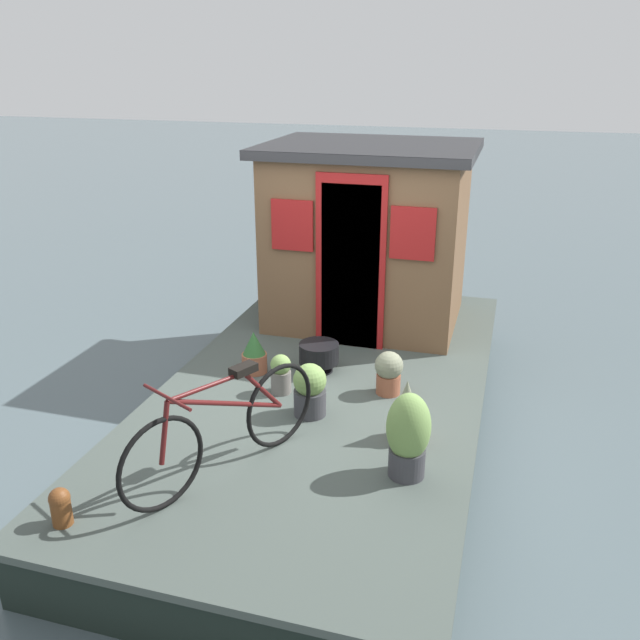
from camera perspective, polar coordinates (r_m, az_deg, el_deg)
name	(u,v)px	position (r m, az deg, el deg)	size (l,w,h in m)	color
ground_plane	(326,430)	(6.58, 0.49, -9.32)	(60.00, 60.00, 0.00)	#4C5B60
houseboat_deck	(326,406)	(6.45, 0.50, -7.33)	(5.64, 2.88, 0.52)	#424C47
houseboat_cabin	(368,234)	(7.54, 4.09, 7.25)	(1.80, 2.24, 1.99)	brown
bicycle	(225,428)	(4.90, -8.04, -9.02)	(1.60, 0.84, 0.81)	black
potted_plant_mint	(389,372)	(6.07, 5.85, -4.39)	(0.26, 0.26, 0.40)	#935138
potted_plant_lavender	(281,374)	(6.07, -3.34, -4.56)	(0.19, 0.19, 0.37)	slate
potted_plant_ivy	(310,390)	(5.68, -0.87, -5.93)	(0.28, 0.28, 0.46)	#38383D
potted_plant_sage	(406,411)	(5.37, 7.31, -7.70)	(0.22, 0.22, 0.51)	#C6754C
potted_plant_rosemary	(408,435)	(4.89, 7.48, -9.64)	(0.32, 0.32, 0.66)	#38383D
potted_plant_succulent	(254,353)	(6.47, -5.60, -2.81)	(0.24, 0.24, 0.42)	#935138
charcoal_grill	(319,354)	(6.47, -0.09, -2.89)	(0.38, 0.38, 0.29)	black
mooring_bollard	(60,505)	(4.80, -21.14, -14.45)	(0.14, 0.14, 0.27)	brown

